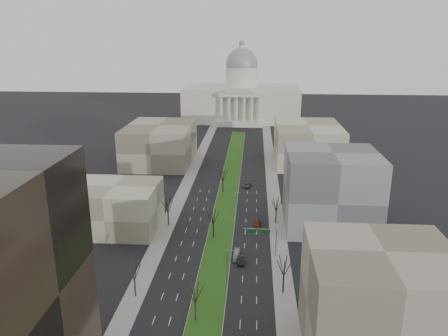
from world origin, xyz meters
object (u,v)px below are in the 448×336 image
at_px(car_black, 240,260).
at_px(car_grey_far, 247,185).
at_px(box_van, 237,255).
at_px(car_red, 257,223).

distance_m(car_black, car_grey_far, 61.38).
relative_size(car_grey_far, box_van, 0.86).
bearing_deg(car_grey_far, box_van, -84.25).
bearing_deg(car_black, car_red, 75.49).
distance_m(car_black, box_van, 3.00).
bearing_deg(car_grey_far, car_black, -83.08).
distance_m(car_grey_far, box_van, 58.64).
relative_size(car_red, car_grey_far, 0.87).
height_order(car_red, box_van, box_van).
bearing_deg(car_grey_far, car_red, -76.45).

